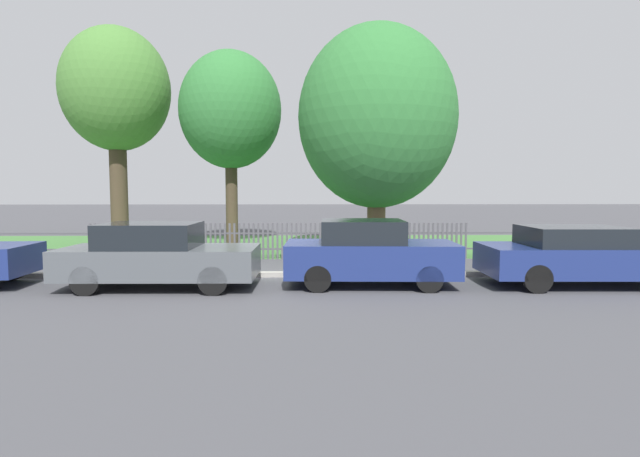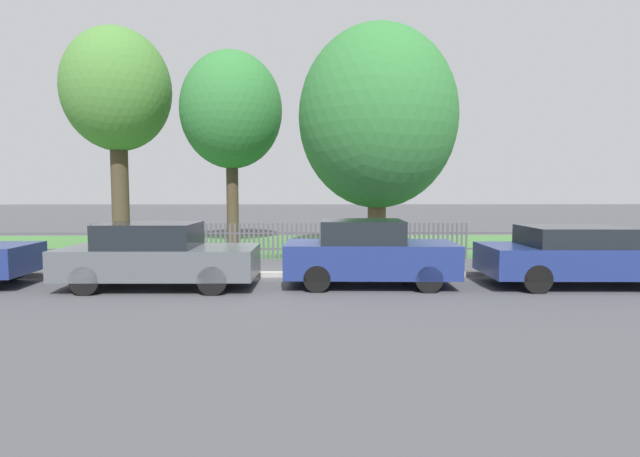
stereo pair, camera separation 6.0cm
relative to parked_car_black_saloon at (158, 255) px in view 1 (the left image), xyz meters
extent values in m
plane|color=#4C4C51|center=(2.36, 1.22, -0.71)|extent=(120.00, 120.00, 0.00)
cube|color=#B2ADA3|center=(2.36, 1.32, -0.65)|extent=(31.01, 0.20, 0.12)
cube|color=#477F3D|center=(2.36, 8.30, -0.70)|extent=(31.01, 7.81, 0.01)
cube|color=#4C4C51|center=(2.36, 4.42, -0.40)|extent=(31.01, 0.03, 0.05)
cube|color=#4C4C51|center=(2.36, 4.42, 0.09)|extent=(31.01, 0.03, 0.05)
cube|color=#4C4C51|center=(-3.35, 4.40, -0.16)|extent=(0.06, 0.03, 1.10)
cube|color=#4C4C51|center=(-3.20, 4.40, -0.16)|extent=(0.06, 0.03, 1.10)
cube|color=#4C4C51|center=(-3.06, 4.40, -0.16)|extent=(0.06, 0.03, 1.10)
cube|color=#4C4C51|center=(-2.92, 4.40, -0.16)|extent=(0.06, 0.03, 1.10)
cube|color=#4C4C51|center=(-2.77, 4.40, -0.16)|extent=(0.06, 0.03, 1.10)
cube|color=#4C4C51|center=(-2.63, 4.40, -0.16)|extent=(0.06, 0.03, 1.10)
cube|color=#4C4C51|center=(-2.48, 4.40, -0.16)|extent=(0.06, 0.03, 1.10)
cube|color=#4C4C51|center=(-2.34, 4.40, -0.16)|extent=(0.06, 0.03, 1.10)
cube|color=#4C4C51|center=(-2.19, 4.40, -0.16)|extent=(0.06, 0.03, 1.10)
cube|color=#4C4C51|center=(-2.05, 4.40, -0.16)|extent=(0.06, 0.03, 1.10)
cube|color=#4C4C51|center=(-1.90, 4.40, -0.16)|extent=(0.06, 0.03, 1.10)
cube|color=#4C4C51|center=(-1.76, 4.40, -0.16)|extent=(0.06, 0.03, 1.10)
cube|color=#4C4C51|center=(-1.62, 4.40, -0.16)|extent=(0.06, 0.03, 1.10)
cube|color=#4C4C51|center=(-1.47, 4.40, -0.16)|extent=(0.06, 0.03, 1.10)
cube|color=#4C4C51|center=(-1.33, 4.40, -0.16)|extent=(0.06, 0.03, 1.10)
cube|color=#4C4C51|center=(-1.18, 4.40, -0.16)|extent=(0.06, 0.03, 1.10)
cube|color=#4C4C51|center=(-1.04, 4.40, -0.16)|extent=(0.06, 0.03, 1.10)
cube|color=#4C4C51|center=(-0.89, 4.40, -0.16)|extent=(0.06, 0.03, 1.10)
cube|color=#4C4C51|center=(-0.75, 4.40, -0.16)|extent=(0.06, 0.03, 1.10)
cube|color=#4C4C51|center=(-0.60, 4.40, -0.16)|extent=(0.06, 0.03, 1.10)
cube|color=#4C4C51|center=(-0.46, 4.40, -0.16)|extent=(0.06, 0.03, 1.10)
cube|color=#4C4C51|center=(-0.32, 4.40, -0.16)|extent=(0.06, 0.03, 1.10)
cube|color=#4C4C51|center=(-0.17, 4.40, -0.16)|extent=(0.06, 0.03, 1.10)
cube|color=#4C4C51|center=(-0.03, 4.40, -0.16)|extent=(0.06, 0.03, 1.10)
cube|color=#4C4C51|center=(0.12, 4.40, -0.16)|extent=(0.06, 0.03, 1.10)
cube|color=#4C4C51|center=(0.26, 4.40, -0.16)|extent=(0.06, 0.03, 1.10)
cube|color=#4C4C51|center=(0.41, 4.40, -0.16)|extent=(0.06, 0.03, 1.10)
cube|color=#4C4C51|center=(0.55, 4.40, -0.16)|extent=(0.06, 0.03, 1.10)
cube|color=#4C4C51|center=(0.70, 4.40, -0.16)|extent=(0.06, 0.03, 1.10)
cube|color=#4C4C51|center=(0.84, 4.40, -0.16)|extent=(0.06, 0.03, 1.10)
cube|color=#4C4C51|center=(0.99, 4.40, -0.16)|extent=(0.06, 0.03, 1.10)
cube|color=#4C4C51|center=(1.13, 4.40, -0.16)|extent=(0.06, 0.03, 1.10)
cube|color=#4C4C51|center=(1.27, 4.40, -0.16)|extent=(0.06, 0.03, 1.10)
cube|color=#4C4C51|center=(1.42, 4.40, -0.16)|extent=(0.06, 0.03, 1.10)
cube|color=#4C4C51|center=(1.56, 4.40, -0.16)|extent=(0.06, 0.03, 1.10)
cube|color=#4C4C51|center=(1.71, 4.40, -0.16)|extent=(0.06, 0.03, 1.10)
cube|color=#4C4C51|center=(1.85, 4.40, -0.16)|extent=(0.06, 0.03, 1.10)
cube|color=#4C4C51|center=(2.00, 4.40, -0.16)|extent=(0.06, 0.03, 1.10)
cube|color=#4C4C51|center=(2.14, 4.40, -0.16)|extent=(0.06, 0.03, 1.10)
cube|color=#4C4C51|center=(2.29, 4.40, -0.16)|extent=(0.06, 0.03, 1.10)
cube|color=#4C4C51|center=(2.43, 4.40, -0.16)|extent=(0.06, 0.03, 1.10)
cube|color=#4C4C51|center=(2.57, 4.40, -0.16)|extent=(0.06, 0.03, 1.10)
cube|color=#4C4C51|center=(2.72, 4.40, -0.16)|extent=(0.06, 0.03, 1.10)
cube|color=#4C4C51|center=(2.86, 4.40, -0.16)|extent=(0.06, 0.03, 1.10)
cube|color=#4C4C51|center=(3.01, 4.40, -0.16)|extent=(0.06, 0.03, 1.10)
cube|color=#4C4C51|center=(3.15, 4.40, -0.16)|extent=(0.06, 0.03, 1.10)
cube|color=#4C4C51|center=(3.30, 4.40, -0.16)|extent=(0.06, 0.03, 1.10)
cube|color=#4C4C51|center=(3.44, 4.40, -0.16)|extent=(0.06, 0.03, 1.10)
cube|color=#4C4C51|center=(3.59, 4.40, -0.16)|extent=(0.06, 0.03, 1.10)
cube|color=#4C4C51|center=(3.73, 4.40, -0.16)|extent=(0.06, 0.03, 1.10)
cube|color=#4C4C51|center=(3.87, 4.40, -0.16)|extent=(0.06, 0.03, 1.10)
cube|color=#4C4C51|center=(4.02, 4.40, -0.16)|extent=(0.06, 0.03, 1.10)
cube|color=#4C4C51|center=(4.16, 4.40, -0.16)|extent=(0.06, 0.03, 1.10)
cube|color=#4C4C51|center=(4.31, 4.40, -0.16)|extent=(0.06, 0.03, 1.10)
cube|color=#4C4C51|center=(4.45, 4.40, -0.16)|extent=(0.06, 0.03, 1.10)
cube|color=#4C4C51|center=(4.60, 4.40, -0.16)|extent=(0.06, 0.03, 1.10)
cube|color=#4C4C51|center=(4.74, 4.40, -0.16)|extent=(0.06, 0.03, 1.10)
cube|color=#4C4C51|center=(4.89, 4.40, -0.16)|extent=(0.06, 0.03, 1.10)
cube|color=#4C4C51|center=(5.03, 4.40, -0.16)|extent=(0.06, 0.03, 1.10)
cube|color=#4C4C51|center=(5.17, 4.40, -0.16)|extent=(0.06, 0.03, 1.10)
cube|color=#4C4C51|center=(5.32, 4.40, -0.16)|extent=(0.06, 0.03, 1.10)
cube|color=#4C4C51|center=(5.46, 4.40, -0.16)|extent=(0.06, 0.03, 1.10)
cube|color=#4C4C51|center=(5.61, 4.40, -0.16)|extent=(0.06, 0.03, 1.10)
cube|color=#4C4C51|center=(5.75, 4.40, -0.16)|extent=(0.06, 0.03, 1.10)
cube|color=#4C4C51|center=(5.90, 4.40, -0.16)|extent=(0.06, 0.03, 1.10)
cube|color=#4C4C51|center=(6.04, 4.40, -0.16)|extent=(0.06, 0.03, 1.10)
cube|color=#4C4C51|center=(6.19, 4.40, -0.16)|extent=(0.06, 0.03, 1.10)
cube|color=#4C4C51|center=(6.33, 4.40, -0.16)|extent=(0.06, 0.03, 1.10)
cube|color=#4C4C51|center=(6.47, 4.40, -0.16)|extent=(0.06, 0.03, 1.10)
cube|color=#4C4C51|center=(6.62, 4.40, -0.16)|extent=(0.06, 0.03, 1.10)
cube|color=#4C4C51|center=(6.76, 4.40, -0.16)|extent=(0.06, 0.03, 1.10)
cube|color=#4C4C51|center=(6.91, 4.40, -0.16)|extent=(0.06, 0.03, 1.10)
cube|color=#4C4C51|center=(7.05, 4.40, -0.16)|extent=(0.06, 0.03, 1.10)
cube|color=#4C4C51|center=(7.20, 4.40, -0.16)|extent=(0.06, 0.03, 1.10)
cube|color=#4C4C51|center=(7.34, 4.40, -0.16)|extent=(0.06, 0.03, 1.10)
cube|color=#4C4C51|center=(7.49, 4.40, -0.16)|extent=(0.06, 0.03, 1.10)
cube|color=#4C4C51|center=(7.63, 4.40, -0.16)|extent=(0.06, 0.03, 1.10)
cube|color=#4C4C51|center=(7.78, 4.40, -0.16)|extent=(0.06, 0.03, 1.10)
cube|color=#4C4C51|center=(7.92, 4.40, -0.16)|extent=(0.06, 0.03, 1.10)
cube|color=#4C4C51|center=(8.06, 4.40, -0.16)|extent=(0.06, 0.03, 1.10)
cylinder|color=black|center=(-3.71, 0.95, -0.38)|extent=(0.66, 0.16, 0.66)
cube|color=#51565B|center=(0.05, 0.00, -0.14)|extent=(4.15, 1.77, 0.63)
cube|color=black|center=(-0.15, 0.00, 0.44)|extent=(2.00, 1.57, 0.52)
cylinder|color=black|center=(1.34, 0.77, -0.41)|extent=(0.60, 0.15, 0.60)
cylinder|color=black|center=(1.32, -0.80, -0.41)|extent=(0.60, 0.15, 0.60)
cylinder|color=black|center=(-1.22, 0.80, -0.41)|extent=(0.60, 0.15, 0.60)
cylinder|color=black|center=(-1.24, -0.77, -0.41)|extent=(0.60, 0.15, 0.60)
cube|color=navy|center=(4.60, 0.16, -0.11)|extent=(3.77, 1.78, 0.72)
cube|color=black|center=(4.42, 0.16, 0.50)|extent=(1.84, 1.55, 0.49)
cylinder|color=black|center=(5.78, 0.86, -0.43)|extent=(0.57, 0.16, 0.56)
cylinder|color=black|center=(5.72, -0.64, -0.43)|extent=(0.57, 0.16, 0.56)
cylinder|color=black|center=(3.48, 0.95, -0.43)|extent=(0.57, 0.16, 0.56)
cylinder|color=black|center=(3.42, -0.55, -0.43)|extent=(0.57, 0.16, 0.56)
cube|color=navy|center=(9.27, 0.07, -0.13)|extent=(4.32, 1.92, 0.64)
cube|color=black|center=(9.06, 0.07, 0.40)|extent=(2.09, 1.68, 0.42)
cylinder|color=black|center=(10.62, 0.87, -0.41)|extent=(0.60, 0.15, 0.59)
cylinder|color=black|center=(7.97, 0.93, -0.41)|extent=(0.60, 0.15, 0.59)
cylinder|color=black|center=(7.93, -0.74, -0.41)|extent=(0.60, 0.15, 0.59)
cylinder|color=black|center=(5.57, 3.17, -0.44)|extent=(0.55, 0.11, 0.54)
cylinder|color=black|center=(4.29, 3.14, -0.44)|extent=(0.55, 0.11, 0.54)
ellipsoid|color=gray|center=(4.93, 3.15, -0.11)|extent=(1.70, 0.77, 0.77)
ellipsoid|color=gray|center=(5.33, 3.16, 0.10)|extent=(0.41, 0.92, 0.35)
cylinder|color=#473828|center=(-4.37, 9.47, 1.66)|extent=(0.67, 0.67, 4.74)
ellipsoid|color=#4C8438|center=(-4.37, 9.47, 5.36)|extent=(4.20, 4.20, 4.83)
cylinder|color=#473828|center=(0.26, 8.66, 1.26)|extent=(0.46, 0.46, 3.93)
ellipsoid|color=#337A38|center=(0.26, 8.66, 4.45)|extent=(3.87, 3.87, 4.45)
cylinder|color=brown|center=(5.49, 5.82, 0.72)|extent=(0.61, 0.61, 2.85)
ellipsoid|color=#337A38|center=(5.49, 5.82, 3.78)|extent=(5.18, 5.18, 5.96)
camera|label=1|loc=(3.25, -10.72, 1.41)|focal=28.00mm
camera|label=2|loc=(3.31, -10.72, 1.41)|focal=28.00mm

